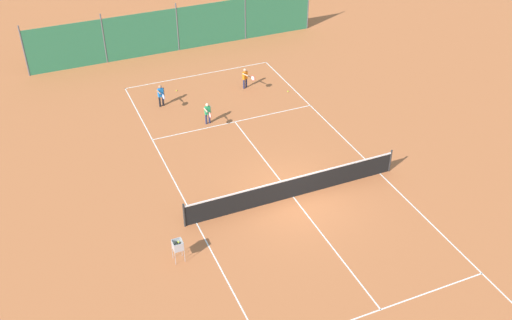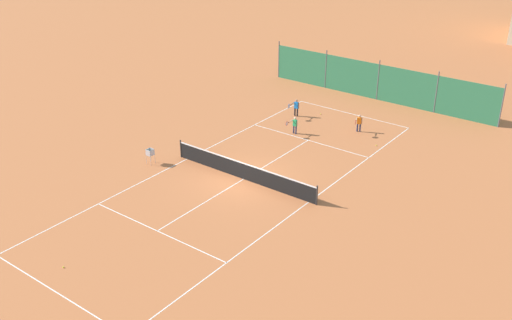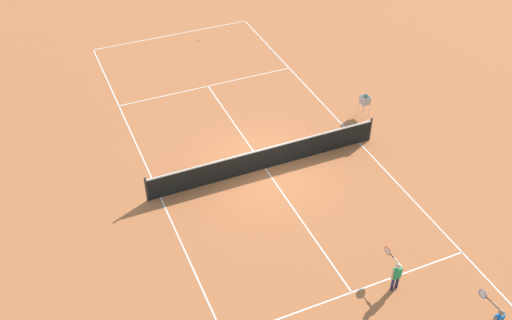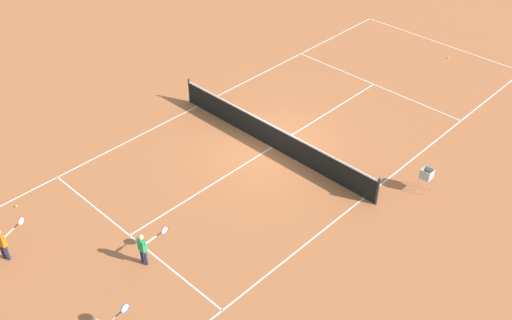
# 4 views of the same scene
# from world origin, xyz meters

# --- Properties ---
(ground_plane) EXTENTS (600.00, 600.00, 0.00)m
(ground_plane) POSITION_xyz_m (0.00, 0.00, 0.00)
(ground_plane) COLOR #BC6638
(court_line_markings) EXTENTS (8.25, 23.85, 0.01)m
(court_line_markings) POSITION_xyz_m (0.00, 0.00, 0.00)
(court_line_markings) COLOR white
(court_line_markings) RESTS_ON ground
(tennis_net) EXTENTS (9.18, 0.08, 1.06)m
(tennis_net) POSITION_xyz_m (0.00, 0.00, 0.50)
(tennis_net) COLOR #2D2D2D
(tennis_net) RESTS_ON ground
(windscreen_fence_far) EXTENTS (17.28, 0.08, 2.90)m
(windscreen_fence_far) POSITION_xyz_m (-0.00, 15.50, 1.31)
(windscreen_fence_far) COLOR #2D754C
(windscreen_fence_far) RESTS_ON ground
(player_far_baseline) EXTENTS (0.40, 1.02, 1.18)m
(player_far_baseline) POSITION_xyz_m (-2.83, 9.25, 0.69)
(player_far_baseline) COLOR black
(player_far_baseline) RESTS_ON ground
(player_far_service) EXTENTS (0.37, 1.00, 1.13)m
(player_far_service) POSITION_xyz_m (1.80, 9.40, 0.66)
(player_far_service) COLOR #23284C
(player_far_service) RESTS_ON ground
(player_near_service) EXTENTS (0.38, 0.95, 1.11)m
(player_near_service) POSITION_xyz_m (-1.25, 6.72, 0.65)
(player_near_service) COLOR #23284C
(player_near_service) RESTS_ON ground
(tennis_ball_mid_court) EXTENTS (0.07, 0.07, 0.07)m
(tennis_ball_mid_court) POSITION_xyz_m (-1.67, 10.56, 0.03)
(tennis_ball_mid_court) COLOR #CCE033
(tennis_ball_mid_court) RESTS_ON ground
(tennis_ball_near_corner) EXTENTS (0.07, 0.07, 0.07)m
(tennis_ball_near_corner) POSITION_xyz_m (-1.07, -10.74, 0.03)
(tennis_ball_near_corner) COLOR #CCE033
(tennis_ball_near_corner) RESTS_ON ground
(tennis_ball_alley_left) EXTENTS (0.07, 0.07, 0.07)m
(tennis_ball_alley_left) POSITION_xyz_m (3.69, 8.14, 0.03)
(tennis_ball_alley_left) COLOR #CCE033
(tennis_ball_alley_left) RESTS_ON ground
(ball_hopper) EXTENTS (0.36, 0.36, 0.89)m
(ball_hopper) POSITION_xyz_m (-5.30, -1.67, 0.66)
(ball_hopper) COLOR #B7B7BC
(ball_hopper) RESTS_ON ground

